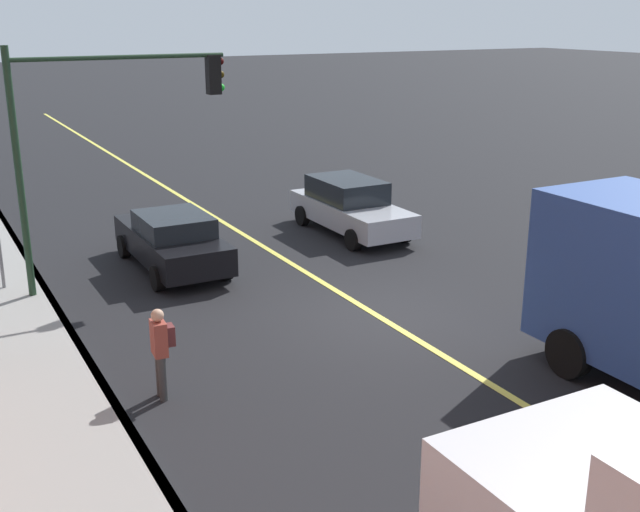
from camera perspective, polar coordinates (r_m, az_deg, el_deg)
The scene contains 8 objects.
ground at distance 16.86m, azimuth 4.23°, elevation -4.40°, with size 200.00×200.00×0.00m, color black.
sidewalk_slab at distance 14.55m, azimuth -21.81°, elevation -9.00°, with size 80.00×3.07×0.15m, color gray.
curb_edge at distance 14.73m, azimuth -16.16°, elevation -8.08°, with size 80.00×0.16×0.15m, color slate.
lane_stripe_center at distance 16.85m, azimuth 4.23°, elevation -4.38°, with size 80.00×0.16×0.01m, color #D8CC4C.
car_black at distance 20.04m, azimuth -10.72°, elevation 1.15°, with size 4.52×1.92×1.46m.
car_silver at distance 22.97m, azimuth 2.20°, elevation 3.66°, with size 4.60×1.90×1.59m.
pedestrian_with_backpack at distance 13.31m, azimuth -11.52°, elevation -6.51°, with size 0.39×0.38×1.60m.
traffic_light_mast at distance 18.25m, azimuth -15.48°, elevation 9.33°, with size 0.28×4.87×5.59m.
Camera 1 is at (-13.16, 8.51, 6.22)m, focal length 43.92 mm.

